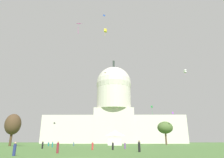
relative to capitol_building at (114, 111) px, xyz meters
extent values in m
cube|color=beige|center=(-29.34, 0.00, -15.34)|extent=(58.67, 19.11, 22.39)
cube|color=beige|center=(29.34, 0.00, -15.34)|extent=(58.67, 19.11, 22.39)
cube|color=beige|center=(0.00, 0.00, -12.39)|extent=(32.95, 21.02, 28.28)
cylinder|color=beige|center=(0.00, 0.00, 13.20)|extent=(29.81, 29.81, 22.89)
sphere|color=beige|center=(0.00, 0.00, 24.64)|extent=(31.13, 31.13, 31.13)
cylinder|color=#2D3833|center=(0.00, 0.00, 43.76)|extent=(1.80, 1.80, 7.11)
cube|color=white|center=(0.78, -81.76, -25.16)|extent=(6.13, 5.39, 2.75)
pyramid|color=white|center=(0.78, -81.76, -21.42)|extent=(6.43, 5.66, 2.37)
cylinder|color=brown|center=(27.07, -64.58, -23.17)|extent=(0.88, 0.88, 6.71)
ellipsoid|color=#4C6633|center=(27.07, -64.58, -17.96)|extent=(11.53, 11.39, 6.21)
cylinder|color=#4C3823|center=(-39.02, -92.76, -23.69)|extent=(0.87, 0.87, 5.67)
ellipsoid|color=#4C3823|center=(-39.02, -92.76, -18.48)|extent=(8.46, 8.72, 7.94)
cylinder|color=#1E757A|center=(-17.46, -110.58, -25.84)|extent=(0.46, 0.46, 1.39)
sphere|color=brown|center=(-17.46, -110.58, -25.03)|extent=(0.32, 0.32, 0.23)
cylinder|color=#3D5684|center=(-14.71, -93.37, -25.84)|extent=(0.34, 0.34, 1.39)
sphere|color=brown|center=(-14.71, -93.37, -25.02)|extent=(0.24, 0.24, 0.24)
cylinder|color=navy|center=(-11.10, -146.27, -25.87)|extent=(0.44, 0.44, 1.32)
sphere|color=tan|center=(-11.10, -146.27, -25.10)|extent=(0.30, 0.30, 0.23)
cylinder|color=maroon|center=(-7.48, -141.01, -25.81)|extent=(0.45, 0.45, 1.44)
sphere|color=tan|center=(-7.48, -141.01, -24.98)|extent=(0.30, 0.30, 0.22)
cylinder|color=#703D93|center=(3.03, -122.40, -25.90)|extent=(0.35, 0.35, 1.26)
sphere|color=beige|center=(3.03, -122.40, -25.14)|extent=(0.26, 0.26, 0.25)
cylinder|color=black|center=(4.57, -137.32, -25.78)|extent=(0.47, 0.47, 1.50)
sphere|color=brown|center=(4.57, -137.32, -24.90)|extent=(0.32, 0.32, 0.26)
cylinder|color=black|center=(-16.16, -122.50, -25.80)|extent=(0.38, 0.38, 1.46)
sphere|color=brown|center=(-16.16, -122.50, -24.96)|extent=(0.24, 0.24, 0.23)
cylinder|color=#1E757A|center=(-23.38, -95.78, -25.88)|extent=(0.50, 0.50, 1.30)
sphere|color=#A37556|center=(-23.38, -95.78, -25.11)|extent=(0.27, 0.27, 0.25)
cylinder|color=red|center=(-3.82, -128.77, -25.86)|extent=(0.54, 0.54, 1.34)
sphere|color=#A37556|center=(-3.82, -128.77, -25.08)|extent=(0.30, 0.30, 0.21)
cylinder|color=black|center=(0.28, -129.09, -25.85)|extent=(0.47, 0.47, 1.36)
sphere|color=tan|center=(0.28, -129.09, -25.06)|extent=(0.30, 0.30, 0.23)
cube|color=black|center=(-33.30, -57.90, -15.27)|extent=(0.72, 0.73, 0.33)
cube|color=black|center=(-33.30, -57.90, -14.84)|extent=(0.72, 0.73, 0.33)
cylinder|color=white|center=(-33.20, -57.90, -17.01)|extent=(0.19, 0.23, 3.17)
cube|color=white|center=(35.48, -78.86, 7.83)|extent=(1.43, 1.48, 0.73)
cube|color=white|center=(35.48, -78.86, 8.65)|extent=(1.43, 1.48, 0.73)
cylinder|color=pink|center=(35.54, -78.86, 6.99)|extent=(0.18, 0.20, 1.21)
cube|color=pink|center=(2.17, -56.77, -7.01)|extent=(0.29, 0.56, 0.96)
pyramid|color=orange|center=(-3.46, -82.04, 6.24)|extent=(1.17, 1.52, 0.15)
cylinder|color=blue|center=(-3.68, -81.91, 4.79)|extent=(0.15, 0.14, 1.47)
cube|color=green|center=(17.16, -83.70, -10.40)|extent=(0.98, 0.96, 0.40)
cube|color=green|center=(17.16, -83.70, -9.97)|extent=(0.98, 0.96, 0.40)
cylinder|color=green|center=(17.18, -83.70, -12.24)|extent=(0.37, 0.36, 3.33)
cube|color=yellow|center=(-2.31, -112.68, 10.34)|extent=(0.94, 0.87, 0.60)
cube|color=yellow|center=(-2.31, -112.68, 10.89)|extent=(0.94, 0.87, 0.60)
cylinder|color=gold|center=(-2.44, -112.68, 9.39)|extent=(0.28, 0.12, 1.51)
pyramid|color=#D1339E|center=(-11.18, -113.30, 12.52)|extent=(1.66, 0.63, 0.23)
cylinder|color=#D1339E|center=(-11.34, -113.58, 10.28)|extent=(0.25, 0.14, 2.70)
cube|color=purple|center=(29.51, -72.32, -11.36)|extent=(0.76, 0.61, 1.23)
cube|color=blue|center=(-4.20, -89.71, 33.06)|extent=(1.12, 0.68, 0.85)
camera|label=1|loc=(0.65, -170.54, -24.95)|focal=31.53mm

